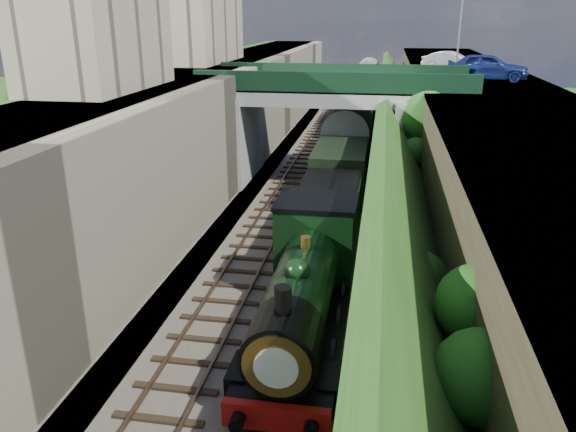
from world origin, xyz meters
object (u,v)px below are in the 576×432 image
Objects in this scene: tender at (328,221)px; locomotive at (305,291)px; lamppost at (461,25)px; car_blue at (487,67)px; car_silver at (451,61)px; tree at (428,119)px; road_bridge at (343,121)px.

locomotive is at bearing -90.00° from tender.
car_blue is at bearing -70.77° from lamppost.
car_blue is 0.49× the size of locomotive.
lamppost reaches higher than car_silver.
car_silver is at bearing 79.95° from tree.
car_blue is at bearing -148.31° from car_silver.
tender is (-8.52, -15.02, -5.49)m from car_blue.
car_silver is 30.73m from locomotive.
road_bridge is 2.42× the size of tree.
tender is at bearing -116.89° from tree.
tender is (0.26, -11.25, -2.46)m from road_bridge.
tender is at bearing -110.52° from lamppost.
lamppost is (2.41, 9.73, 4.92)m from tree.
road_bridge is at bearing 158.53° from tree.
road_bridge is at bearing -133.51° from lamppost.
lamppost is 1.00× the size of tender.
car_silver is (-1.53, 7.12, -0.17)m from car_blue.
tree is at bearing -170.47° from car_silver.
tree is at bearing 63.11° from tender.
locomotive is at bearing -173.75° from car_silver.
road_bridge is at bearing 165.94° from car_silver.
road_bridge is 2.67× the size of lamppost.
lamppost is 0.59× the size of locomotive.
tree is at bearing 74.20° from locomotive.
lamppost is 4.90m from car_blue.
locomotive is 1.70× the size of tender.
car_blue reaches higher than tree.
car_silver is (2.28, 12.84, 2.29)m from tree.
car_silver reaches higher than locomotive.
car_blue is 1.21× the size of car_silver.
lamppost is 1.20× the size of car_blue.
car_silver is 0.41× the size of locomotive.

